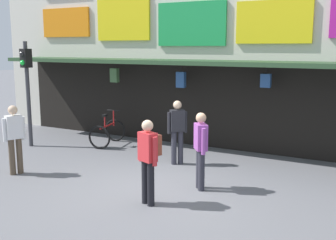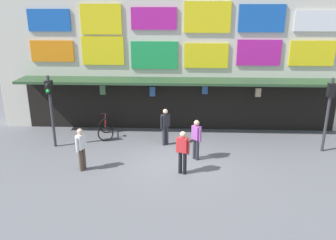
# 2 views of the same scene
# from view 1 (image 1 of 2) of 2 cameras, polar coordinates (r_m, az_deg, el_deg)

# --- Properties ---
(ground_plane) EXTENTS (80.00, 80.00, 0.00)m
(ground_plane) POSITION_cam_1_polar(r_m,az_deg,el_deg) (9.02, -0.69, -9.55)
(ground_plane) COLOR slate
(shopfront) EXTENTS (18.00, 2.60, 8.00)m
(shopfront) POSITION_cam_1_polar(r_m,az_deg,el_deg) (12.71, 9.67, 14.20)
(shopfront) COLOR beige
(shopfront) RESTS_ON ground
(traffic_light_near) EXTENTS (0.30, 0.34, 3.20)m
(traffic_light_near) POSITION_cam_1_polar(r_m,az_deg,el_deg) (13.12, -19.05, 5.68)
(traffic_light_near) COLOR #38383D
(traffic_light_near) RESTS_ON ground
(bicycle_parked) EXTENTS (0.92, 1.27, 1.05)m
(bicycle_parked) POSITION_cam_1_polar(r_m,az_deg,el_deg) (12.93, -8.41, -1.75)
(bicycle_parked) COLOR black
(bicycle_parked) RESTS_ON ground
(pedestrian_in_white) EXTENTS (0.40, 0.43, 1.68)m
(pedestrian_in_white) POSITION_cam_1_polar(r_m,az_deg,el_deg) (8.76, 4.56, -3.71)
(pedestrian_in_white) COLOR #2D2D38
(pedestrian_in_white) RESTS_ON ground
(pedestrian_in_green) EXTENTS (0.50, 0.44, 1.68)m
(pedestrian_in_green) POSITION_cam_1_polar(r_m,az_deg,el_deg) (7.91, -2.70, -4.95)
(pedestrian_in_green) COLOR black
(pedestrian_in_green) RESTS_ON ground
(pedestrian_in_red) EXTENTS (0.41, 0.41, 1.68)m
(pedestrian_in_red) POSITION_cam_1_polar(r_m,az_deg,el_deg) (10.62, 1.30, -1.21)
(pedestrian_in_red) COLOR #2D2D38
(pedestrian_in_red) RESTS_ON ground
(pedestrian_in_black) EXTENTS (0.35, 0.49, 1.68)m
(pedestrian_in_black) POSITION_cam_1_polar(r_m,az_deg,el_deg) (10.44, -20.59, -2.06)
(pedestrian_in_black) COLOR brown
(pedestrian_in_black) RESTS_ON ground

